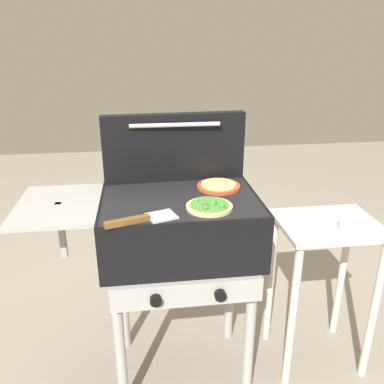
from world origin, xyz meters
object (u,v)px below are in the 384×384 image
at_px(pizza_veggie, 209,206).
at_px(spatula, 142,219).
at_px(prep_table, 323,264).
at_px(pizza_cheese, 219,186).
at_px(topping_bowl_near, 353,226).
at_px(grill, 177,230).

xyz_separation_m(pizza_veggie, spatula, (-0.26, -0.08, -0.00)).
xyz_separation_m(spatula, prep_table, (0.82, 0.20, -0.38)).
xyz_separation_m(pizza_cheese, pizza_veggie, (-0.08, -0.21, 0.00)).
bearing_deg(topping_bowl_near, pizza_veggie, -176.68).
distance_m(spatula, topping_bowl_near, 0.90).
height_order(grill, pizza_veggie, pizza_veggie).
bearing_deg(pizza_cheese, grill, -154.59).
height_order(pizza_cheese, pizza_veggie, same).
bearing_deg(grill, prep_table, 0.37).
bearing_deg(spatula, topping_bowl_near, 7.41).
xyz_separation_m(grill, topping_bowl_near, (0.74, -0.09, 0.01)).
xyz_separation_m(spatula, topping_bowl_near, (0.88, 0.11, -0.14)).
relative_size(pizza_cheese, pizza_veggie, 1.05).
height_order(grill, prep_table, grill).
xyz_separation_m(pizza_cheese, spatula, (-0.33, -0.29, -0.00)).
height_order(spatula, topping_bowl_near, spatula).
relative_size(pizza_cheese, prep_table, 0.25).
relative_size(spatula, prep_table, 0.36).
distance_m(grill, topping_bowl_near, 0.74).
height_order(pizza_cheese, prep_table, pizza_cheese).
distance_m(pizza_cheese, prep_table, 0.62).
height_order(pizza_cheese, spatula, pizza_cheese).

